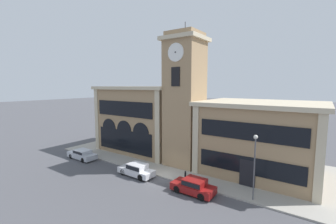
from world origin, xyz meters
TOP-DOWN VIEW (x-y plane):
  - ground_plane at (0.00, 0.00)m, footprint 300.00×300.00m
  - sidewalk_kerb at (0.00, 7.25)m, footprint 37.83×14.50m
  - clock_tower at (-0.00, 5.06)m, footprint 4.78×4.78m
  - town_hall_left_wing at (-8.63, 7.73)m, footprint 13.27×10.18m
  - town_hall_right_wing at (8.47, 7.74)m, footprint 12.97×10.18m
  - parked_car_near at (-12.58, -1.14)m, footprint 4.55×1.81m
  - parked_car_mid at (-2.45, -1.15)m, footprint 4.32×1.75m
  - parked_car_far at (4.75, -1.14)m, footprint 4.10×1.84m
  - street_lamp at (9.68, 0.54)m, footprint 0.36×0.36m
  - bollard at (2.85, 0.55)m, footprint 0.18×0.18m

SIDE VIEW (x-z plane):
  - ground_plane at x=0.00m, z-range 0.00..0.00m
  - sidewalk_kerb at x=0.00m, z-range 0.00..0.15m
  - bollard at x=2.85m, z-range 0.14..1.20m
  - parked_car_near at x=-12.58m, z-range 0.03..1.35m
  - parked_car_mid at x=-2.45m, z-range 0.03..1.44m
  - parked_car_far at x=4.75m, z-range 0.03..1.46m
  - street_lamp at x=9.68m, z-range 1.05..6.81m
  - town_hall_right_wing at x=8.47m, z-range 0.03..8.27m
  - town_hall_left_wing at x=-8.63m, z-range 0.02..9.96m
  - clock_tower at x=0.00m, z-range -0.55..17.05m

